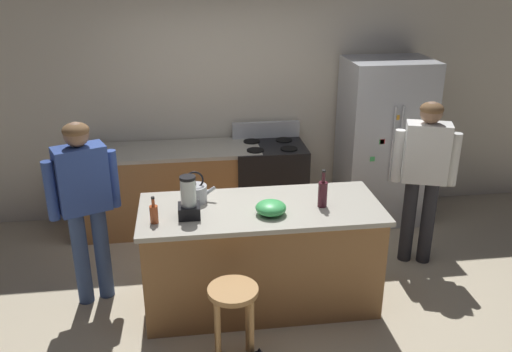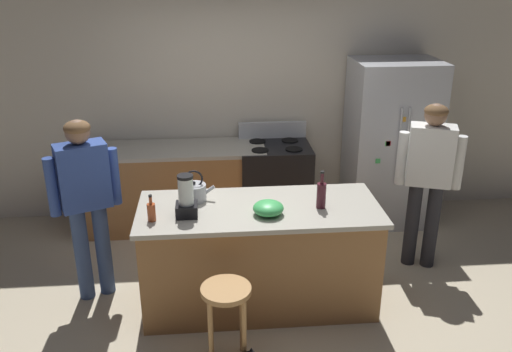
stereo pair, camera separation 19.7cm
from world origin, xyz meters
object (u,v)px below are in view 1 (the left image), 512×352
object	(u,v)px
stove_range	(269,183)
mixing_bowl	(271,208)
kitchen_island	(261,255)
person_by_sink_right	(424,168)
person_by_island_left	(84,197)
bar_stool	(233,305)
bottle_wine	(323,193)
refrigerator	(383,142)
bottle_cooking_sauce	(154,213)
tea_kettle	(195,193)
blender_appliance	(189,200)

from	to	relation	value
stove_range	mixing_bowl	bearing A→B (deg)	-98.89
kitchen_island	stove_range	xyz separation A→B (m)	(0.32, 1.52, 0.01)
stove_range	person_by_sink_right	size ratio (longest dim) A/B	0.68
person_by_island_left	bar_stool	xyz separation A→B (m)	(1.12, -0.99, -0.47)
stove_range	bottle_wine	world-z (taller)	bottle_wine
refrigerator	bar_stool	bearing A→B (deg)	-130.17
kitchen_island	refrigerator	distance (m)	2.23
bottle_cooking_sauce	tea_kettle	distance (m)	0.48
blender_appliance	bottle_cooking_sauce	bearing A→B (deg)	-166.41
blender_appliance	tea_kettle	xyz separation A→B (m)	(0.06, 0.29, -0.07)
person_by_sink_right	blender_appliance	xyz separation A→B (m)	(-2.19, -0.60, 0.08)
kitchen_island	refrigerator	xyz separation A→B (m)	(1.58, 1.50, 0.45)
person_by_island_left	person_by_sink_right	distance (m)	3.05
person_by_island_left	tea_kettle	size ratio (longest dim) A/B	5.85
stove_range	bar_stool	world-z (taller)	stove_range
kitchen_island	bar_stool	distance (m)	0.80
blender_appliance	tea_kettle	bearing A→B (deg)	78.97
person_by_island_left	person_by_sink_right	world-z (taller)	person_by_island_left
mixing_bowl	bottle_wine	bearing A→B (deg)	11.38
person_by_sink_right	bottle_wine	size ratio (longest dim) A/B	5.10
bar_stool	bottle_cooking_sauce	bearing A→B (deg)	133.73
bottle_wine	bottle_cooking_sauce	world-z (taller)	bottle_wine
kitchen_island	bottle_cooking_sauce	world-z (taller)	bottle_cooking_sauce
bar_stool	tea_kettle	bearing A→B (deg)	103.47
bar_stool	mixing_bowl	world-z (taller)	mixing_bowl
refrigerator	bottle_cooking_sauce	bearing A→B (deg)	-145.50
kitchen_island	refrigerator	world-z (taller)	refrigerator
blender_appliance	tea_kettle	size ratio (longest dim) A/B	1.24
bottle_wine	mixing_bowl	distance (m)	0.45
kitchen_island	person_by_sink_right	xyz separation A→B (m)	(1.61, 0.49, 0.52)
stove_range	blender_appliance	world-z (taller)	blender_appliance
tea_kettle	stove_range	bearing A→B (deg)	57.89
kitchen_island	tea_kettle	xyz separation A→B (m)	(-0.53, 0.18, 0.53)
bar_stool	bottle_wine	distance (m)	1.18
kitchen_island	bar_stool	world-z (taller)	kitchen_island
person_by_sink_right	mixing_bowl	size ratio (longest dim) A/B	6.59
refrigerator	mixing_bowl	distance (m)	2.24
refrigerator	bottle_wine	bearing A→B (deg)	-124.98
person_by_island_left	blender_appliance	bearing A→B (deg)	-22.77
bottle_cooking_sauce	bottle_wine	bearing A→B (deg)	4.91
bar_stool	bottle_wine	bearing A→B (deg)	40.44
bottle_cooking_sauce	mixing_bowl	size ratio (longest dim) A/B	0.88
mixing_bowl	tea_kettle	world-z (taller)	tea_kettle
person_by_sink_right	blender_appliance	world-z (taller)	person_by_sink_right
person_by_sink_right	bar_stool	world-z (taller)	person_by_sink_right
blender_appliance	mixing_bowl	size ratio (longest dim) A/B	1.40
bar_stool	mixing_bowl	bearing A→B (deg)	58.60
kitchen_island	refrigerator	bearing A→B (deg)	43.43
blender_appliance	mixing_bowl	bearing A→B (deg)	-3.33
person_by_sink_right	bar_stool	size ratio (longest dim) A/B	2.49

